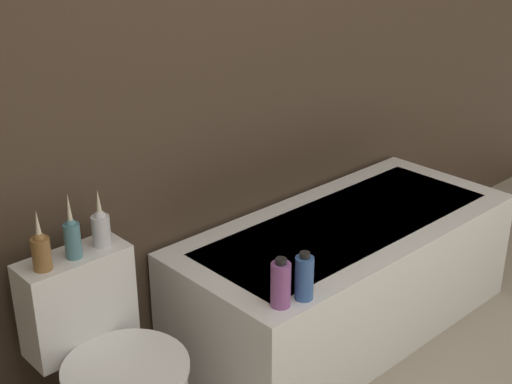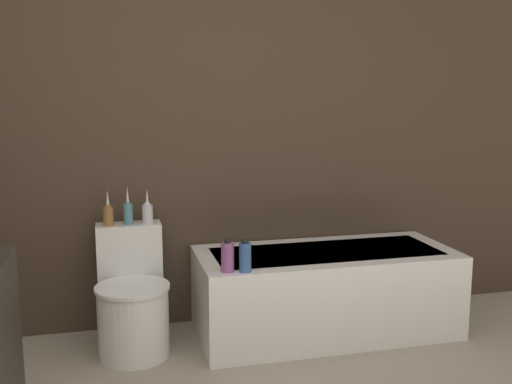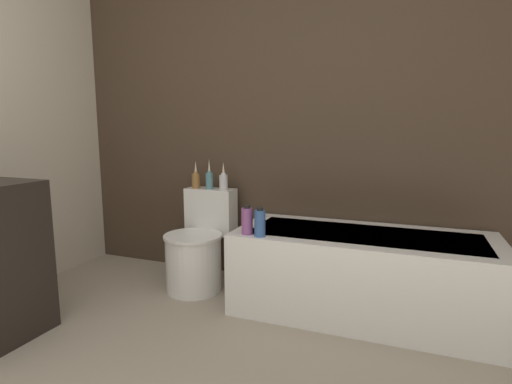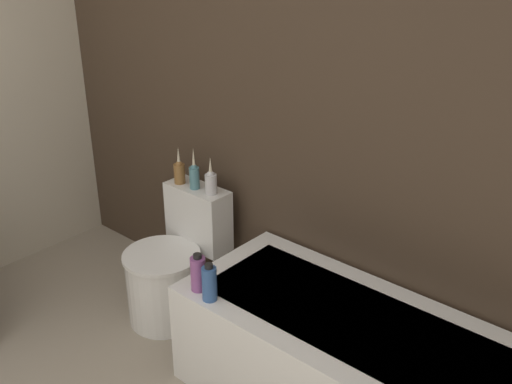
# 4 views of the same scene
# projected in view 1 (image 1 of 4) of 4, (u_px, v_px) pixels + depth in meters

# --- Properties ---
(wall_back_tiled) EXTENTS (6.40, 0.06, 2.60)m
(wall_back_tiled) POSITION_uv_depth(u_px,v_px,m) (136.00, 54.00, 2.55)
(wall_back_tiled) COLOR #423326
(wall_back_tiled) RESTS_ON ground_plane
(bathtub) EXTENTS (1.59, 0.70, 0.52)m
(bathtub) POSITION_uv_depth(u_px,v_px,m) (344.00, 274.00, 3.17)
(bathtub) COLOR white
(bathtub) RESTS_ON ground
(vase_gold) EXTENTS (0.06, 0.06, 0.21)m
(vase_gold) POSITION_uv_depth(u_px,v_px,m) (41.00, 250.00, 2.28)
(vase_gold) COLOR olive
(vase_gold) RESTS_ON toilet
(vase_silver) EXTENTS (0.06, 0.06, 0.23)m
(vase_silver) POSITION_uv_depth(u_px,v_px,m) (72.00, 236.00, 2.35)
(vase_silver) COLOR teal
(vase_silver) RESTS_ON toilet
(vase_bronze) EXTENTS (0.06, 0.06, 0.21)m
(vase_bronze) POSITION_uv_depth(u_px,v_px,m) (101.00, 227.00, 2.43)
(vase_bronze) COLOR silver
(vase_bronze) RESTS_ON toilet
(shampoo_bottle_tall) EXTENTS (0.07, 0.07, 0.18)m
(shampoo_bottle_tall) POSITION_uv_depth(u_px,v_px,m) (281.00, 284.00, 2.43)
(shampoo_bottle_tall) COLOR #8C4C8C
(shampoo_bottle_tall) RESTS_ON bathtub
(shampoo_bottle_short) EXTENTS (0.07, 0.07, 0.18)m
(shampoo_bottle_short) POSITION_uv_depth(u_px,v_px,m) (304.00, 277.00, 2.47)
(shampoo_bottle_short) COLOR #335999
(shampoo_bottle_short) RESTS_ON bathtub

